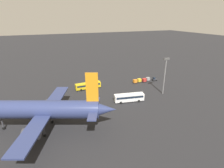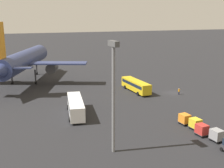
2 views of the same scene
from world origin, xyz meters
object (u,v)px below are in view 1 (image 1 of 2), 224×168
baggage_tug (154,79)px  shuttle_bus_far (129,97)px  shuttle_bus_near (88,85)px  cargo_cart_yellow (139,80)px  cargo_cart_orange (135,81)px  airplane (42,110)px  cargo_cart_grey (148,79)px  worker_person (96,79)px  cargo_cart_red (144,80)px

baggage_tug → shuttle_bus_far: bearing=36.6°
shuttle_bus_far → shuttle_bus_near: bearing=-48.1°
cargo_cart_yellow → cargo_cart_orange: bearing=8.1°
baggage_tug → cargo_cart_yellow: size_ratio=1.16×
airplane → cargo_cart_grey: size_ratio=21.00×
baggage_tug → cargo_cart_grey: bearing=-12.8°
shuttle_bus_near → airplane: bearing=50.2°
airplane → shuttle_bus_near: 35.27m
baggage_tug → worker_person: (30.18, -11.76, -0.07)m
worker_person → cargo_cart_red: (-23.72, 11.61, 0.32)m
baggage_tug → shuttle_bus_near: bearing=-2.4°
shuttle_bus_far → cargo_cart_grey: (-21.15, -18.45, -0.81)m
shuttle_bus_near → cargo_cart_orange: (-25.32, 2.04, -0.67)m
cargo_cart_grey → cargo_cart_red: same height
cargo_cart_grey → cargo_cart_yellow: (5.48, 0.05, 0.00)m
shuttle_bus_far → baggage_tug: size_ratio=5.26×
shuttle_bus_near → cargo_cart_orange: bearing=173.6°
airplane → shuttle_bus_far: size_ratio=3.45×
airplane → cargo_cart_red: bearing=-132.2°
shuttle_bus_far → cargo_cart_grey: size_ratio=6.09×
worker_person → cargo_cart_red: cargo_cart_red is taller
cargo_cart_grey → cargo_cart_red: 2.86m
shuttle_bus_near → worker_person: bearing=-129.4°
worker_person → airplane: bearing=52.1°
shuttle_bus_far → cargo_cart_red: (-18.41, -17.65, -0.81)m
shuttle_bus_far → cargo_cart_red: 25.52m
shuttle_bus_near → cargo_cart_red: 30.91m
cargo_cart_grey → shuttle_bus_far: bearing=41.1°
cargo_cart_yellow → shuttle_bus_far: bearing=49.6°
worker_person → cargo_cart_orange: 21.43m
shuttle_bus_near → baggage_tug: shuttle_bus_near is taller
shuttle_bus_near → cargo_cart_yellow: 28.12m
airplane → baggage_tug: (-58.72, -24.94, -6.17)m
baggage_tug → airplane: bearing=24.5°
cargo_cart_grey → cargo_cart_orange: same height
shuttle_bus_near → shuttle_bus_far: size_ratio=0.98×
cargo_cart_grey → shuttle_bus_near: bearing=-2.7°
shuttle_bus_far → worker_person: size_ratio=7.36×
worker_person → cargo_cart_grey: cargo_cart_grey is taller
cargo_cart_yellow → baggage_tug: bearing=174.4°
cargo_cart_grey → cargo_cart_red: bearing=16.4°
shuttle_bus_far → airplane: bearing=22.6°
cargo_cart_grey → cargo_cart_yellow: size_ratio=1.00×
cargo_cart_grey → cargo_cart_yellow: same height
cargo_cart_red → cargo_cart_yellow: 2.84m
cargo_cart_yellow → airplane: bearing=27.6°
worker_person → cargo_cart_yellow: 23.63m
airplane → cargo_cart_orange: 53.59m
cargo_cart_red → cargo_cart_orange: 5.49m
shuttle_bus_near → shuttle_bus_far: (-12.39, 20.05, 0.14)m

